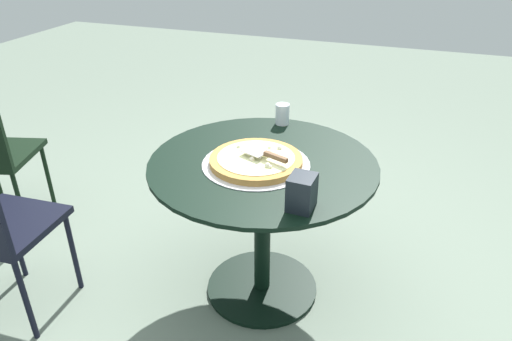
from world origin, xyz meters
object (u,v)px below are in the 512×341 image
(patio_table, at_px, (263,200))
(pizza_on_tray, at_px, (256,161))
(drinking_cup, at_px, (282,114))
(pizza_server, at_px, (266,154))
(napkin_dispenser, at_px, (302,192))

(patio_table, relative_size, pizza_on_tray, 2.15)
(pizza_on_tray, height_order, drinking_cup, drinking_cup)
(pizza_server, xyz_separation_m, drinking_cup, (-0.07, 0.45, -0.01))
(patio_table, relative_size, napkin_dispenser, 7.64)
(patio_table, height_order, drinking_cup, drinking_cup)
(pizza_server, height_order, drinking_cup, drinking_cup)
(patio_table, bearing_deg, drinking_cup, 95.65)
(drinking_cup, xyz_separation_m, napkin_dispenser, (0.28, -0.69, 0.01))
(napkin_dispenser, bearing_deg, pizza_server, 43.56)
(pizza_on_tray, bearing_deg, drinking_cup, 92.86)
(pizza_on_tray, xyz_separation_m, pizza_server, (0.04, -0.01, 0.04))
(napkin_dispenser, bearing_deg, patio_table, 42.52)
(drinking_cup, bearing_deg, pizza_on_tray, -87.14)
(patio_table, xyz_separation_m, drinking_cup, (-0.04, 0.41, 0.24))
(napkin_dispenser, bearing_deg, drinking_cup, 24.65)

